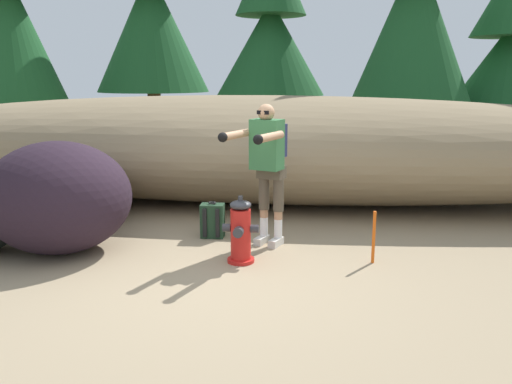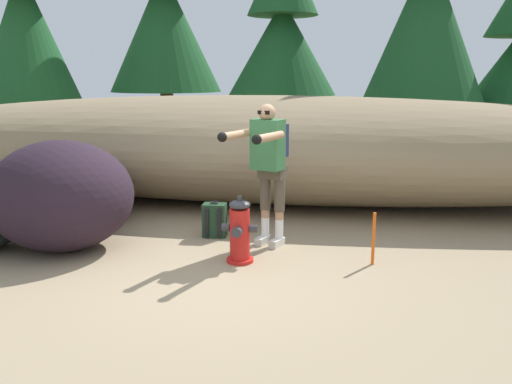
# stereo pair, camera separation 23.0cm
# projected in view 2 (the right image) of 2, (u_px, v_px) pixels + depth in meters

# --- Properties ---
(ground_plane) EXTENTS (56.00, 56.00, 0.04)m
(ground_plane) POSITION_uv_depth(u_px,v_px,m) (212.00, 274.00, 5.70)
(ground_plane) COLOR #998466
(dirt_embankment) EXTENTS (15.51, 3.20, 1.75)m
(dirt_embankment) POSITION_uv_depth(u_px,v_px,m) (263.00, 148.00, 8.83)
(dirt_embankment) COLOR #897556
(dirt_embankment) RESTS_ON ground_plane
(fire_hydrant) EXTENTS (0.41, 0.36, 0.77)m
(fire_hydrant) POSITION_uv_depth(u_px,v_px,m) (240.00, 232.00, 5.93)
(fire_hydrant) COLOR red
(fire_hydrant) RESTS_ON ground_plane
(utility_worker) EXTENTS (0.71, 1.04, 1.75)m
(utility_worker) POSITION_uv_depth(u_px,v_px,m) (268.00, 158.00, 6.33)
(utility_worker) COLOR beige
(utility_worker) RESTS_ON ground_plane
(spare_backpack) EXTENTS (0.31, 0.30, 0.47)m
(spare_backpack) POSITION_uv_depth(u_px,v_px,m) (215.00, 220.00, 6.91)
(spare_backpack) COLOR #1E3823
(spare_backpack) RESTS_ON ground_plane
(boulder_large) EXTENTS (2.11, 1.97, 1.33)m
(boulder_large) POSITION_uv_depth(u_px,v_px,m) (62.00, 196.00, 6.29)
(boulder_large) COLOR black
(boulder_large) RESTS_ON ground_plane
(boulder_mid) EXTENTS (1.68, 1.70, 0.96)m
(boulder_mid) POSITION_uv_depth(u_px,v_px,m) (85.00, 190.00, 7.48)
(boulder_mid) COLOR #2C232B
(boulder_mid) RESTS_ON ground_plane
(boulder_outlier) EXTENTS (1.19, 1.19, 0.65)m
(boulder_outlier) POSITION_uv_depth(u_px,v_px,m) (42.00, 196.00, 7.82)
(boulder_outlier) COLOR #1F2930
(boulder_outlier) RESTS_ON ground_plane
(pine_tree_far_left) EXTENTS (2.64, 2.64, 6.74)m
(pine_tree_far_left) POSITION_uv_depth(u_px,v_px,m) (23.00, 14.00, 12.19)
(pine_tree_far_left) COLOR #47331E
(pine_tree_far_left) RESTS_ON ground_plane
(pine_tree_left) EXTENTS (2.89, 2.89, 6.74)m
(pine_tree_left) POSITION_uv_depth(u_px,v_px,m) (164.00, 8.00, 13.55)
(pine_tree_left) COLOR #47331E
(pine_tree_left) RESTS_ON ground_plane
(pine_tree_center) EXTENTS (2.67, 2.67, 5.40)m
(pine_tree_center) POSITION_uv_depth(u_px,v_px,m) (283.00, 30.00, 12.93)
(pine_tree_center) COLOR #47331E
(pine_tree_center) RESTS_ON ground_plane
(pine_tree_right) EXTENTS (2.77, 2.77, 6.93)m
(pine_tree_right) POSITION_uv_depth(u_px,v_px,m) (428.00, 0.00, 11.03)
(pine_tree_right) COLOR #47331E
(pine_tree_right) RESTS_ON ground_plane
(survey_stake) EXTENTS (0.04, 0.04, 0.60)m
(survey_stake) POSITION_uv_depth(u_px,v_px,m) (374.00, 239.00, 5.86)
(survey_stake) COLOR #E55914
(survey_stake) RESTS_ON ground_plane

